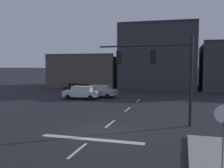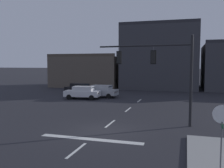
{
  "view_description": "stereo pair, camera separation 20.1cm",
  "coord_description": "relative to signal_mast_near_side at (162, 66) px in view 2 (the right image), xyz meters",
  "views": [
    {
      "loc": [
        5.19,
        -15.7,
        4.51
      ],
      "look_at": [
        0.1,
        2.14,
        2.97
      ],
      "focal_mm": 40.31,
      "sensor_mm": 36.0,
      "label": 1
    },
    {
      "loc": [
        5.38,
        -15.64,
        4.51
      ],
      "look_at": [
        0.1,
        2.14,
        2.97
      ],
      "focal_mm": 40.31,
      "sensor_mm": 36.0,
      "label": 2
    }
  ],
  "objects": [
    {
      "name": "stop_bar_paint",
      "position": [
        -3.61,
        -5.08,
        -4.32
      ],
      "size": [
        6.4,
        0.5,
        0.01
      ],
      "primitive_type": "cube",
      "color": "silver",
      "rests_on": "ground"
    },
    {
      "name": "signal_mast_near_side",
      "position": [
        0.0,
        0.0,
        0.0
      ],
      "size": [
        7.13,
        0.88,
        6.51
      ],
      "color": "black",
      "rests_on": "ground"
    },
    {
      "name": "stop_sign",
      "position": [
        3.19,
        -7.87,
        -2.18
      ],
      "size": [
        0.76,
        0.64,
        2.83
      ],
      "color": "#56565B",
      "rests_on": "ground"
    },
    {
      "name": "car_lot_middle",
      "position": [
        -12.97,
        14.32,
        -3.47
      ],
      "size": [
        4.75,
        3.39,
        1.61
      ],
      "color": "black",
      "rests_on": "ground"
    },
    {
      "name": "ground_plane",
      "position": [
        -3.61,
        -3.08,
        -4.32
      ],
      "size": [
        400.0,
        400.0,
        0.0
      ],
      "primitive_type": "plane",
      "color": "#232328"
    },
    {
      "name": "building_row",
      "position": [
        3.17,
        28.13,
        -0.26
      ],
      "size": [
        51.74,
        13.26,
        11.32
      ],
      "color": "brown",
      "rests_on": "ground"
    },
    {
      "name": "lane_centreline",
      "position": [
        -3.61,
        -1.08,
        -4.32
      ],
      "size": [
        0.16,
        26.4,
        0.01
      ],
      "color": "silver",
      "rests_on": "ground"
    },
    {
      "name": "car_lot_farside",
      "position": [
        -10.73,
        10.33,
        -3.47
      ],
      "size": [
        4.58,
        2.24,
        1.61
      ],
      "color": "silver",
      "rests_on": "ground"
    },
    {
      "name": "car_lot_nearside",
      "position": [
        -9.03,
        12.55,
        -3.47
      ],
      "size": [
        4.54,
        2.14,
        1.61
      ],
      "color": "#9EA0A5",
      "rests_on": "ground"
    }
  ]
}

